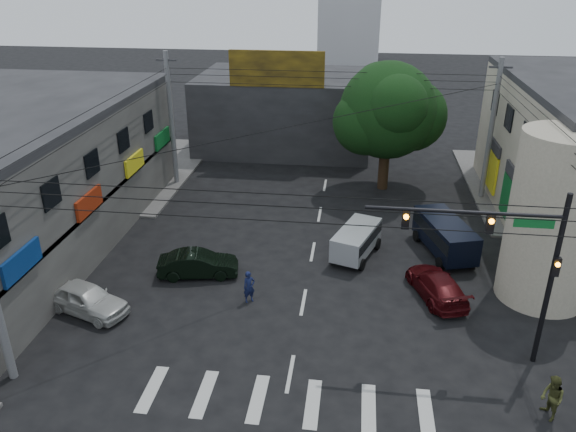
% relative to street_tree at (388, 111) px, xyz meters
% --- Properties ---
extents(ground, '(160.00, 160.00, 0.00)m').
position_rel_street_tree_xyz_m(ground, '(-4.00, -17.00, -5.47)').
color(ground, black).
rests_on(ground, ground).
extents(sidewalk_far_left, '(16.00, 16.00, 0.15)m').
position_rel_street_tree_xyz_m(sidewalk_far_left, '(-22.00, 1.00, -5.40)').
color(sidewalk_far_left, '#514F4C').
rests_on(sidewalk_far_left, ground).
extents(corner_column, '(4.00, 4.00, 8.00)m').
position_rel_street_tree_xyz_m(corner_column, '(7.00, -13.00, -1.47)').
color(corner_column, '#9E957D').
rests_on(corner_column, ground).
extents(building_far, '(14.00, 10.00, 6.00)m').
position_rel_street_tree_xyz_m(building_far, '(-8.00, 9.00, -2.47)').
color(building_far, '#232326').
rests_on(building_far, ground).
extents(billboard, '(7.00, 0.30, 2.60)m').
position_rel_street_tree_xyz_m(billboard, '(-8.00, 4.10, 1.83)').
color(billboard, olive).
rests_on(billboard, building_far).
extents(street_tree, '(6.40, 6.40, 8.70)m').
position_rel_street_tree_xyz_m(street_tree, '(0.00, 0.00, 0.00)').
color(street_tree, black).
rests_on(street_tree, ground).
extents(traffic_gantry, '(7.10, 0.35, 7.20)m').
position_rel_street_tree_xyz_m(traffic_gantry, '(3.82, -18.00, -0.64)').
color(traffic_gantry, black).
rests_on(traffic_gantry, ground).
extents(utility_pole_far_left, '(0.32, 0.32, 9.20)m').
position_rel_street_tree_xyz_m(utility_pole_far_left, '(-14.50, -1.00, -0.87)').
color(utility_pole_far_left, '#59595B').
rests_on(utility_pole_far_left, ground).
extents(utility_pole_far_right, '(0.32, 0.32, 9.20)m').
position_rel_street_tree_xyz_m(utility_pole_far_right, '(6.50, -1.00, -0.87)').
color(utility_pole_far_right, '#59595B').
rests_on(utility_pole_far_right, ground).
extents(dark_sedan, '(2.79, 4.46, 1.31)m').
position_rel_street_tree_xyz_m(dark_sedan, '(-9.50, -13.24, -4.82)').
color(dark_sedan, black).
rests_on(dark_sedan, ground).
extents(white_compact, '(4.22, 5.11, 1.39)m').
position_rel_street_tree_xyz_m(white_compact, '(-13.60, -17.01, -4.78)').
color(white_compact, '#BBBBB7').
rests_on(white_compact, ground).
extents(maroon_sedan, '(4.29, 5.32, 1.24)m').
position_rel_street_tree_xyz_m(maroon_sedan, '(2.16, -13.70, -4.85)').
color(maroon_sedan, '#3C080B').
rests_on(maroon_sedan, ground).
extents(silver_minivan, '(4.76, 3.91, 1.63)m').
position_rel_street_tree_xyz_m(silver_minivan, '(-1.67, -10.19, -4.66)').
color(silver_minivan, '#B2B5BA').
rests_on(silver_minivan, ground).
extents(navy_van, '(5.71, 4.44, 1.88)m').
position_rel_street_tree_xyz_m(navy_van, '(3.04, -9.23, -4.53)').
color(navy_van, black).
rests_on(navy_van, ground).
extents(traffic_officer, '(0.91, 0.89, 1.56)m').
position_rel_street_tree_xyz_m(traffic_officer, '(-6.51, -15.23, -4.69)').
color(traffic_officer, '#11183E').
rests_on(traffic_officer, ground).
extents(pedestrian_olive, '(1.17, 1.08, 1.73)m').
position_rel_street_tree_xyz_m(pedestrian_olive, '(5.19, -21.10, -4.61)').
color(pedestrian_olive, '#3C401D').
rests_on(pedestrian_olive, ground).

